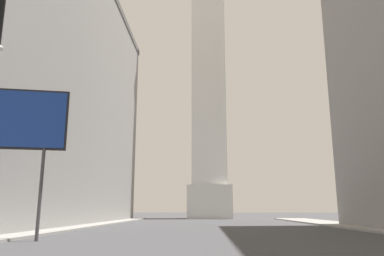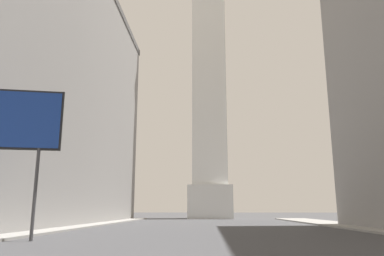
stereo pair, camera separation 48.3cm
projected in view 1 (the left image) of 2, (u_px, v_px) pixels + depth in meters
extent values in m
cube|color=gray|center=(15.00, 233.00, 24.42)|extent=(5.00, 80.37, 0.15)
cube|color=silver|center=(209.00, 202.00, 66.45)|extent=(7.75, 7.75, 5.73)
cube|color=white|center=(208.00, 58.00, 72.30)|extent=(6.20, 6.20, 49.18)
cylinder|color=#3F3F42|center=(40.00, 193.00, 19.59)|extent=(0.18, 0.18, 4.83)
cube|color=navy|center=(1.00, 118.00, 20.04)|extent=(6.58, 1.59, 3.09)
cube|color=black|center=(1.00, 118.00, 20.04)|extent=(6.79, 1.53, 3.33)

